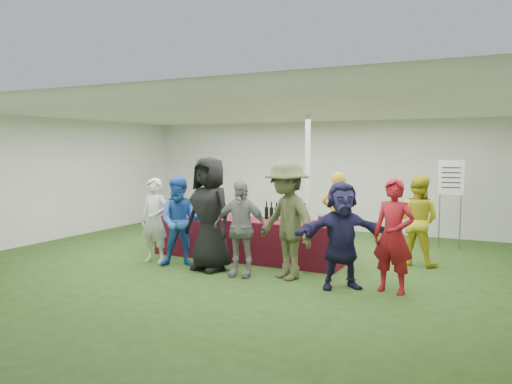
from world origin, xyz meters
The scene contains 18 objects.
ground centered at (0.00, 0.00, 0.00)m, with size 60.00×60.00×0.00m, color #284719.
tent centered at (0.50, 1.20, 1.35)m, with size 10.00×10.00×10.00m.
serving_table centered at (-0.27, 0.07, 0.38)m, with size 3.60×0.80×0.75m, color #530A18.
wine_bottles centered at (0.43, 0.22, 0.87)m, with size 0.81×0.13×0.32m.
wine_glasses centered at (-0.68, -0.19, 0.86)m, with size 2.79×0.14×0.16m.
water_bottle centered at (-0.26, 0.15, 0.85)m, with size 0.07×0.07×0.23m.
bar_towel centered at (1.24, 0.12, 0.77)m, with size 0.25×0.18×0.03m, color white.
dump_bucket centered at (1.32, -0.15, 0.84)m, with size 0.24×0.24×0.18m, color slate.
wine_list_sign centered at (2.99, 2.79, 1.32)m, with size 0.50×0.03×1.80m.
staff_pourer centered at (1.18, 0.97, 0.80)m, with size 0.59×0.39×1.61m, color gold.
staff_back centered at (2.62, 1.00, 0.79)m, with size 0.76×0.60×1.57m, color gold.
customer_0 centered at (-1.61, -0.88, 0.76)m, with size 0.55×0.36×1.51m, color silver.
customer_1 centered at (-1.02, -0.92, 0.78)m, with size 0.76×0.59×1.56m, color blue.
customer_2 centered at (-0.43, -0.93, 0.95)m, with size 0.93×0.60×1.90m, color black.
customer_3 centered at (0.21, -1.04, 0.77)m, with size 0.90×0.38×1.54m, color gray.
customer_4 centered at (0.94, -0.88, 0.92)m, with size 1.19×0.68×1.84m, color #444929.
customer_5 centered at (1.87, -1.01, 0.78)m, with size 1.45×0.46×1.57m, color #1D1B42.
customer_6 centered at (2.58, -0.90, 0.81)m, with size 0.59×0.39×1.62m, color maroon.
Camera 1 is at (3.94, -7.96, 2.04)m, focal length 35.00 mm.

